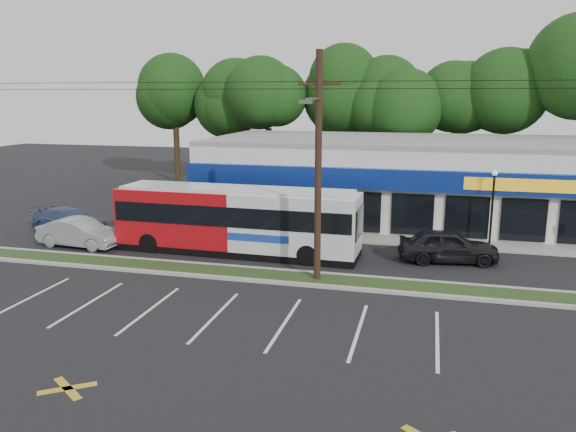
% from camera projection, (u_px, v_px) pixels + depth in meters
% --- Properties ---
extents(ground, '(120.00, 120.00, 0.00)m').
position_uv_depth(ground, '(246.00, 282.00, 24.90)').
color(ground, black).
rests_on(ground, ground).
extents(grass_strip, '(40.00, 1.60, 0.12)m').
position_uv_depth(grass_strip, '(253.00, 274.00, 25.84)').
color(grass_strip, '#213315').
rests_on(grass_strip, ground).
extents(curb_south, '(40.00, 0.25, 0.14)m').
position_uv_depth(curb_south, '(247.00, 280.00, 25.03)').
color(curb_south, '#9E9E93').
rests_on(curb_south, ground).
extents(curb_north, '(40.00, 0.25, 0.14)m').
position_uv_depth(curb_north, '(259.00, 269.00, 26.64)').
color(curb_north, '#9E9E93').
rests_on(curb_north, ground).
extents(sidewalk, '(32.00, 2.20, 0.10)m').
position_uv_depth(sidewalk, '(379.00, 239.00, 32.21)').
color(sidewalk, '#9E9E93').
rests_on(sidewalk, ground).
extents(strip_mall, '(25.00, 12.55, 5.30)m').
position_uv_depth(strip_mall, '(397.00, 178.00, 38.09)').
color(strip_mall, silver).
rests_on(strip_mall, ground).
extents(utility_pole, '(50.00, 2.77, 10.00)m').
position_uv_depth(utility_pole, '(314.00, 160.00, 23.95)').
color(utility_pole, black).
rests_on(utility_pole, ground).
extents(lamp_post, '(0.30, 0.30, 4.25)m').
position_uv_depth(lamp_post, '(493.00, 200.00, 30.02)').
color(lamp_post, black).
rests_on(lamp_post, ground).
extents(tree_line, '(46.76, 6.76, 11.83)m').
position_uv_depth(tree_line, '(389.00, 92.00, 46.78)').
color(tree_line, black).
rests_on(tree_line, ground).
extents(metrobus, '(12.93, 3.01, 3.46)m').
position_uv_depth(metrobus, '(237.00, 219.00, 29.26)').
color(metrobus, '#A50C12').
rests_on(metrobus, ground).
extents(car_dark, '(5.08, 2.63, 1.65)m').
position_uv_depth(car_dark, '(448.00, 246.00, 27.83)').
color(car_dark, black).
rests_on(car_dark, ground).
extents(car_silver, '(4.83, 2.03, 1.55)m').
position_uv_depth(car_silver, '(80.00, 233.00, 30.64)').
color(car_silver, '#96999D').
rests_on(car_silver, ground).
extents(car_blue, '(5.30, 2.96, 1.45)m').
position_uv_depth(car_blue, '(70.00, 221.00, 33.85)').
color(car_blue, navy).
rests_on(car_blue, ground).
extents(pedestrian_a, '(0.66, 0.46, 1.73)m').
position_uv_depth(pedestrian_a, '(336.00, 236.00, 29.67)').
color(pedestrian_a, silver).
rests_on(pedestrian_a, ground).
extents(pedestrian_b, '(1.00, 0.85, 1.80)m').
position_uv_depth(pedestrian_b, '(345.00, 225.00, 32.01)').
color(pedestrian_b, '#BAB1A7').
rests_on(pedestrian_b, ground).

